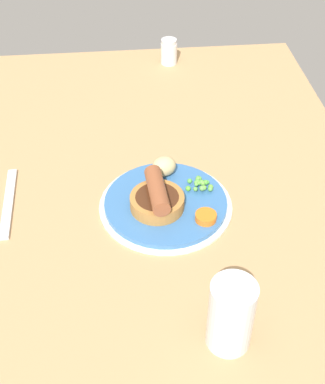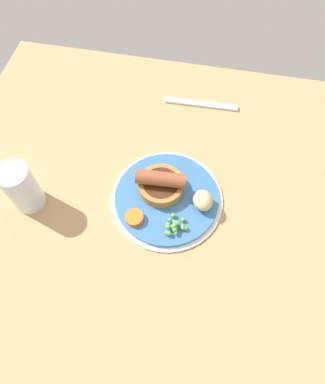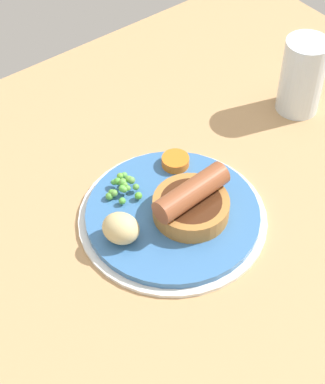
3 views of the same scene
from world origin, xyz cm
name	(u,v)px [view 2 (image 2 of 3)]	position (x,y,z in cm)	size (l,w,h in cm)	color
dining_table	(193,201)	(0.00, 0.00, 1.50)	(110.00, 80.00, 3.00)	tan
dinner_plate	(167,198)	(-5.47, -1.62, 3.57)	(23.36, 23.36, 1.40)	silver
sausage_pudding	(161,184)	(-6.97, -0.11, 6.42)	(10.17, 9.32, 5.40)	#AD7538
pea_pile	(175,226)	(-2.62, -8.09, 5.34)	(4.45, 4.95, 1.89)	#62A939
potato_chunk_0	(203,200)	(1.89, -2.08, 6.23)	(4.50, 3.88, 3.67)	#CCB77F
carrot_slice_0	(134,218)	(-10.82, -7.82, 5.03)	(3.61, 3.61, 1.25)	orange
fork	(201,104)	(-1.99, 25.99, 3.30)	(18.00, 1.60, 0.60)	silver
drinking_glass	(22,188)	(-33.17, -7.35, 8.66)	(6.18, 6.18, 11.33)	silver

